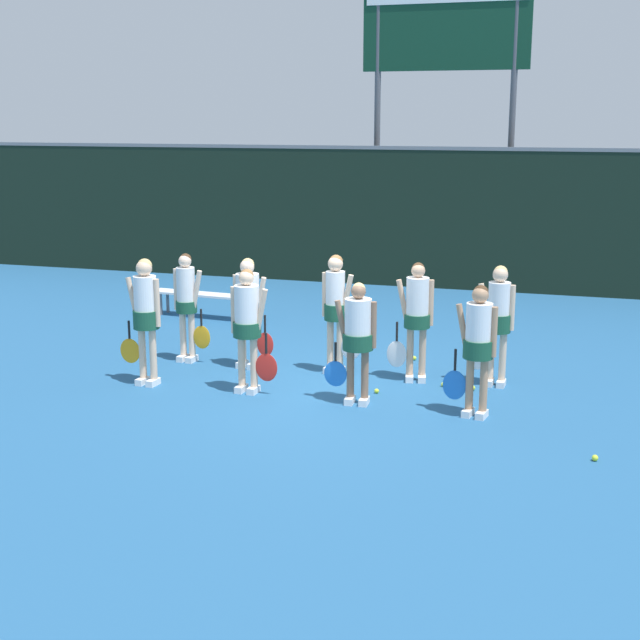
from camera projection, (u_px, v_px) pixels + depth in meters
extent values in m
plane|color=#235684|center=(319.00, 385.00, 12.65)|extent=(140.00, 140.00, 0.00)
cube|color=black|center=(423.00, 220.00, 19.56)|extent=(60.00, 0.06, 3.02)
cube|color=slate|center=(425.00, 148.00, 19.21)|extent=(60.00, 0.08, 0.08)
cylinder|color=#515156|center=(377.00, 138.00, 20.49)|extent=(0.14, 0.14, 6.49)
cylinder|color=#515156|center=(511.00, 139.00, 19.62)|extent=(0.14, 0.14, 6.49)
cube|color=#0F3823|center=(446.00, 29.00, 19.53)|extent=(3.71, 0.12, 1.77)
cube|color=silver|center=(204.00, 294.00, 16.83)|extent=(2.17, 0.54, 0.04)
cylinder|color=slate|center=(249.00, 309.00, 16.67)|extent=(0.06, 0.06, 0.42)
cylinder|color=slate|center=(243.00, 311.00, 16.45)|extent=(0.06, 0.06, 0.42)
cylinder|color=slate|center=(168.00, 302.00, 17.31)|extent=(0.06, 0.06, 0.42)
cylinder|color=slate|center=(161.00, 304.00, 17.09)|extent=(0.06, 0.06, 0.42)
cylinder|color=beige|center=(153.00, 356.00, 12.58)|extent=(0.10, 0.10, 0.86)
cylinder|color=beige|center=(143.00, 354.00, 12.64)|extent=(0.10, 0.10, 0.86)
cube|color=white|center=(153.00, 382.00, 12.64)|extent=(0.13, 0.25, 0.09)
cube|color=white|center=(143.00, 381.00, 12.70)|extent=(0.13, 0.25, 0.09)
cylinder|color=#194C33|center=(146.00, 319.00, 12.49)|extent=(0.37, 0.37, 0.26)
cylinder|color=white|center=(145.00, 301.00, 12.44)|extent=(0.32, 0.32, 0.71)
sphere|color=beige|center=(144.00, 268.00, 12.33)|extent=(0.22, 0.22, 0.22)
sphere|color=#D8B772|center=(145.00, 266.00, 12.34)|extent=(0.21, 0.21, 0.21)
cylinder|color=beige|center=(133.00, 301.00, 12.51)|extent=(0.22, 0.09, 0.67)
cylinder|color=beige|center=(157.00, 303.00, 12.37)|extent=(0.08, 0.08, 0.67)
cylinder|color=black|center=(129.00, 330.00, 12.62)|extent=(0.03, 0.03, 0.26)
ellipsoid|color=orange|center=(130.00, 351.00, 12.69)|extent=(0.31, 0.03, 0.36)
cylinder|color=beige|center=(254.00, 364.00, 12.23)|extent=(0.10, 0.10, 0.82)
cylinder|color=beige|center=(242.00, 363.00, 12.29)|extent=(0.10, 0.10, 0.82)
cube|color=white|center=(253.00, 390.00, 12.28)|extent=(0.12, 0.25, 0.09)
cube|color=white|center=(241.00, 389.00, 12.35)|extent=(0.12, 0.25, 0.09)
cylinder|color=#194C33|center=(247.00, 329.00, 12.15)|extent=(0.39, 0.39, 0.21)
cylinder|color=white|center=(247.00, 310.00, 12.09)|extent=(0.34, 0.34, 0.68)
sphere|color=beige|center=(246.00, 278.00, 11.99)|extent=(0.21, 0.21, 0.21)
sphere|color=olive|center=(247.00, 276.00, 12.01)|extent=(0.19, 0.19, 0.19)
cylinder|color=beige|center=(261.00, 312.00, 12.02)|extent=(0.21, 0.09, 0.65)
cylinder|color=beige|center=(234.00, 310.00, 12.16)|extent=(0.08, 0.08, 0.65)
cylinder|color=black|center=(266.00, 343.00, 12.07)|extent=(0.03, 0.03, 0.29)
ellipsoid|color=red|center=(266.00, 367.00, 12.15)|extent=(0.32, 0.03, 0.39)
cylinder|color=#8C664C|center=(365.00, 376.00, 11.75)|extent=(0.10, 0.10, 0.78)
cylinder|color=#8C664C|center=(350.00, 375.00, 11.79)|extent=(0.10, 0.10, 0.78)
cube|color=white|center=(364.00, 401.00, 11.80)|extent=(0.12, 0.25, 0.09)
cube|color=white|center=(350.00, 400.00, 11.84)|extent=(0.12, 0.25, 0.09)
cylinder|color=#194C33|center=(358.00, 342.00, 11.67)|extent=(0.41, 0.41, 0.21)
cylinder|color=white|center=(358.00, 323.00, 11.61)|extent=(0.35, 0.35, 0.65)
sphere|color=#8C664C|center=(358.00, 292.00, 11.52)|extent=(0.19, 0.19, 0.19)
sphere|color=#D8B772|center=(359.00, 289.00, 11.53)|extent=(0.18, 0.18, 0.18)
cylinder|color=#8C664C|center=(342.00, 323.00, 11.67)|extent=(0.21, 0.09, 0.62)
cylinder|color=#8C664C|center=(374.00, 325.00, 11.57)|extent=(0.08, 0.08, 0.61)
cylinder|color=black|center=(335.00, 352.00, 11.75)|extent=(0.03, 0.03, 0.25)
ellipsoid|color=blue|center=(335.00, 374.00, 11.82)|extent=(0.31, 0.03, 0.35)
cylinder|color=tan|center=(484.00, 387.00, 11.22)|extent=(0.10, 0.10, 0.81)
cylinder|color=tan|center=(470.00, 385.00, 11.30)|extent=(0.10, 0.10, 0.81)
cube|color=white|center=(482.00, 415.00, 11.27)|extent=(0.15, 0.26, 0.09)
cube|color=white|center=(468.00, 412.00, 11.35)|extent=(0.15, 0.26, 0.09)
cylinder|color=#194C33|center=(478.00, 349.00, 11.15)|extent=(0.38, 0.38, 0.23)
cylinder|color=white|center=(479.00, 329.00, 11.09)|extent=(0.33, 0.33, 0.67)
sphere|color=tan|center=(480.00, 295.00, 11.00)|extent=(0.21, 0.21, 0.21)
sphere|color=#4C331E|center=(481.00, 293.00, 11.01)|extent=(0.19, 0.19, 0.19)
cylinder|color=tan|center=(463.00, 329.00, 11.19)|extent=(0.22, 0.11, 0.64)
cylinder|color=tan|center=(494.00, 332.00, 11.01)|extent=(0.08, 0.08, 0.63)
cylinder|color=black|center=(455.00, 360.00, 11.30)|extent=(0.03, 0.03, 0.28)
ellipsoid|color=blue|center=(454.00, 385.00, 11.37)|extent=(0.30, 0.03, 0.39)
cylinder|color=beige|center=(192.00, 336.00, 13.80)|extent=(0.10, 0.10, 0.80)
cylinder|color=beige|center=(183.00, 335.00, 13.85)|extent=(0.10, 0.10, 0.80)
cube|color=white|center=(192.00, 359.00, 13.85)|extent=(0.13, 0.25, 0.09)
cube|color=white|center=(183.00, 358.00, 13.91)|extent=(0.13, 0.25, 0.09)
cylinder|color=#194C33|center=(186.00, 307.00, 13.72)|extent=(0.33, 0.33, 0.18)
cylinder|color=white|center=(186.00, 289.00, 13.66)|extent=(0.28, 0.28, 0.67)
sphere|color=beige|center=(185.00, 261.00, 13.57)|extent=(0.20, 0.20, 0.20)
sphere|color=#4C331E|center=(186.00, 259.00, 13.58)|extent=(0.18, 0.18, 0.18)
cylinder|color=beige|center=(196.00, 291.00, 13.60)|extent=(0.21, 0.09, 0.64)
cylinder|color=beige|center=(176.00, 289.00, 13.72)|extent=(0.08, 0.08, 0.64)
cylinder|color=black|center=(201.00, 317.00, 13.65)|extent=(0.03, 0.03, 0.26)
ellipsoid|color=orange|center=(202.00, 337.00, 13.72)|extent=(0.28, 0.03, 0.36)
cylinder|color=beige|center=(254.00, 343.00, 13.43)|extent=(0.10, 0.10, 0.80)
cylinder|color=beige|center=(243.00, 341.00, 13.51)|extent=(0.10, 0.10, 0.80)
cube|color=white|center=(254.00, 366.00, 13.48)|extent=(0.14, 0.25, 0.09)
cube|color=white|center=(242.00, 364.00, 13.56)|extent=(0.14, 0.25, 0.09)
cylinder|color=#194C33|center=(248.00, 312.00, 13.37)|extent=(0.40, 0.40, 0.18)
cylinder|color=white|center=(248.00, 295.00, 13.31)|extent=(0.35, 0.35, 0.65)
sphere|color=beige|center=(247.00, 267.00, 13.21)|extent=(0.21, 0.21, 0.21)
sphere|color=#D8B772|center=(248.00, 265.00, 13.22)|extent=(0.20, 0.20, 0.20)
cylinder|color=beige|center=(260.00, 297.00, 13.23)|extent=(0.21, 0.10, 0.62)
cylinder|color=beige|center=(236.00, 295.00, 13.39)|extent=(0.08, 0.08, 0.62)
cylinder|color=black|center=(265.00, 324.00, 13.27)|extent=(0.03, 0.03, 0.27)
ellipsoid|color=red|center=(265.00, 344.00, 13.34)|extent=(0.26, 0.03, 0.37)
cylinder|color=beige|center=(340.00, 346.00, 13.16)|extent=(0.10, 0.10, 0.84)
cylinder|color=beige|center=(330.00, 345.00, 13.23)|extent=(0.10, 0.10, 0.84)
cube|color=white|center=(339.00, 371.00, 13.22)|extent=(0.14, 0.25, 0.09)
cube|color=white|center=(329.00, 369.00, 13.28)|extent=(0.14, 0.25, 0.09)
cylinder|color=#194C33|center=(335.00, 312.00, 13.08)|extent=(0.33, 0.33, 0.24)
cylinder|color=white|center=(335.00, 295.00, 13.02)|extent=(0.28, 0.28, 0.69)
sphere|color=beige|center=(335.00, 264.00, 12.92)|extent=(0.22, 0.22, 0.22)
sphere|color=olive|center=(336.00, 262.00, 12.93)|extent=(0.20, 0.20, 0.20)
cylinder|color=beige|center=(347.00, 296.00, 12.95)|extent=(0.22, 0.10, 0.66)
cylinder|color=beige|center=(325.00, 294.00, 13.10)|extent=(0.08, 0.08, 0.66)
cylinder|color=black|center=(351.00, 325.00, 13.00)|extent=(0.03, 0.03, 0.28)
ellipsoid|color=silver|center=(351.00, 347.00, 13.07)|extent=(0.30, 0.03, 0.38)
cylinder|color=tan|center=(422.00, 353.00, 12.78)|extent=(0.10, 0.10, 0.82)
cylinder|color=tan|center=(410.00, 353.00, 12.80)|extent=(0.10, 0.10, 0.82)
cube|color=white|center=(422.00, 378.00, 12.83)|extent=(0.16, 0.26, 0.09)
cube|color=white|center=(409.00, 378.00, 12.85)|extent=(0.16, 0.26, 0.09)
cylinder|color=#194C33|center=(417.00, 321.00, 12.68)|extent=(0.37, 0.37, 0.20)
cylinder|color=white|center=(417.00, 302.00, 12.62)|extent=(0.32, 0.32, 0.69)
sphere|color=tan|center=(418.00, 271.00, 12.52)|extent=(0.20, 0.20, 0.20)
sphere|color=#4C331E|center=(418.00, 269.00, 12.53)|extent=(0.18, 0.18, 0.18)
cylinder|color=tan|center=(403.00, 302.00, 12.64)|extent=(0.22, 0.12, 0.66)
cylinder|color=tan|center=(431.00, 303.00, 12.60)|extent=(0.08, 0.08, 0.66)
cylinder|color=black|center=(397.00, 331.00, 12.72)|extent=(0.03, 0.03, 0.28)
ellipsoid|color=silver|center=(396.00, 354.00, 12.80)|extent=(0.29, 0.03, 0.39)
cylinder|color=beige|center=(503.00, 358.00, 12.53)|extent=(0.10, 0.10, 0.82)
cylinder|color=beige|center=(491.00, 357.00, 12.59)|extent=(0.10, 0.10, 0.82)
cube|color=white|center=(501.00, 383.00, 12.59)|extent=(0.12, 0.24, 0.09)
cube|color=white|center=(489.00, 382.00, 12.64)|extent=(0.12, 0.24, 0.09)
cylinder|color=#194C33|center=(498.00, 323.00, 12.45)|extent=(0.35, 0.35, 0.26)
cylinder|color=white|center=(499.00, 306.00, 12.39)|extent=(0.31, 0.31, 0.67)
sphere|color=beige|center=(500.00, 275.00, 12.30)|extent=(0.21, 0.21, 0.21)
sphere|color=#D8B772|center=(501.00, 273.00, 12.31)|extent=(0.20, 0.20, 0.20)
cylinder|color=beige|center=(485.00, 306.00, 12.46)|extent=(0.21, 0.08, 0.64)
cylinder|color=beige|center=(512.00, 308.00, 12.34)|extent=(0.08, 0.08, 0.64)
cylinder|color=black|center=(478.00, 334.00, 12.56)|extent=(0.03, 0.03, 0.28)
ellipsoid|color=silver|center=(477.00, 357.00, 12.63)|extent=(0.31, 0.03, 0.38)
sphere|color=#CCE033|center=(595.00, 458.00, 9.87)|extent=(0.07, 0.07, 0.07)
sphere|color=#CCE033|center=(473.00, 388.00, 12.41)|extent=(0.07, 0.07, 0.07)
sphere|color=#CCE033|center=(443.00, 384.00, 12.58)|extent=(0.07, 0.07, 0.07)
sphere|color=#CCE033|center=(377.00, 391.00, 12.28)|extent=(0.07, 0.07, 0.07)
sphere|color=#CCE033|center=(414.00, 358.00, 13.95)|extent=(0.07, 0.07, 0.07)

